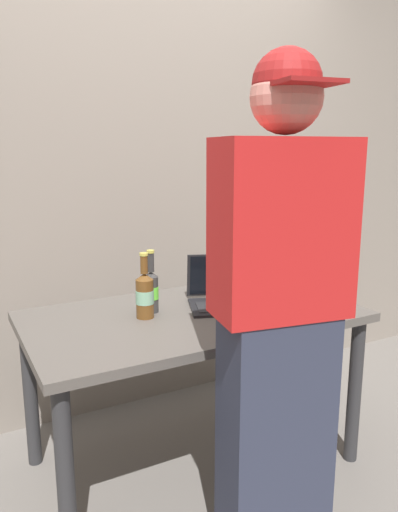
{
  "coord_description": "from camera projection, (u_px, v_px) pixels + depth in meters",
  "views": [
    {
      "loc": [
        -0.95,
        -1.84,
        1.43
      ],
      "look_at": [
        0.03,
        0.0,
        0.98
      ],
      "focal_mm": 34.65,
      "sensor_mm": 36.0,
      "label": 1
    }
  ],
  "objects": [
    {
      "name": "laptop",
      "position": [
        226.0,
        294.0,
        2.27
      ],
      "size": [
        0.42,
        0.4,
        0.22
      ],
      "color": "black",
      "rests_on": "desk"
    },
    {
      "name": "person_figure",
      "position": [
        278.0,
        323.0,
        1.59
      ],
      "size": [
        0.45,
        0.34,
        1.72
      ],
      "color": "#2D3347",
      "rests_on": "ground"
    },
    {
      "name": "beer_bottle_brown",
      "position": [
        145.0,
        294.0,
        2.08
      ],
      "size": [
        0.08,
        0.08,
        0.28
      ],
      "color": "brown",
      "rests_on": "desk"
    },
    {
      "name": "desk",
      "position": [
        193.0,
        332.0,
        2.19
      ],
      "size": [
        1.44,
        0.79,
        0.73
      ],
      "color": "#56514C",
      "rests_on": "ground"
    },
    {
      "name": "back_wall",
      "position": [
        132.0,
        174.0,
        2.66
      ],
      "size": [
        6.0,
        0.1,
        2.6
      ],
      "primitive_type": "cube",
      "color": "gray",
      "rests_on": "ground"
    },
    {
      "name": "beer_bottle_amber",
      "position": [
        151.0,
        289.0,
        2.15
      ],
      "size": [
        0.06,
        0.06,
        0.28
      ],
      "color": "#333333",
      "rests_on": "desk"
    },
    {
      "name": "ground_plane",
      "position": [
        194.0,
        460.0,
        2.32
      ],
      "size": [
        8.0,
        8.0,
        0.0
      ],
      "primitive_type": "plane",
      "color": "slate",
      "rests_on": "ground"
    }
  ]
}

